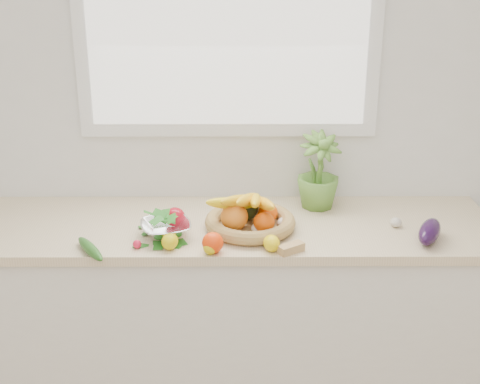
{
  "coord_description": "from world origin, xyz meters",
  "views": [
    {
      "loc": [
        0.04,
        -0.62,
        2.07
      ],
      "look_at": [
        0.05,
        1.93,
        1.05
      ],
      "focal_mm": 50.0,
      "sensor_mm": 36.0,
      "label": 1
    }
  ],
  "objects_px": {
    "eggplant": "(430,232)",
    "fruit_basket": "(249,217)",
    "apple": "(175,218)",
    "cucumber": "(90,249)",
    "potted_herb": "(319,171)",
    "colander_with_spinach": "(166,225)"
  },
  "relations": [
    {
      "from": "cucumber",
      "to": "colander_with_spinach",
      "type": "bearing_deg",
      "value": 27.85
    },
    {
      "from": "cucumber",
      "to": "colander_with_spinach",
      "type": "distance_m",
      "value": 0.31
    },
    {
      "from": "eggplant",
      "to": "fruit_basket",
      "type": "relative_size",
      "value": 0.43
    },
    {
      "from": "cucumber",
      "to": "potted_herb",
      "type": "bearing_deg",
      "value": 26.62
    },
    {
      "from": "cucumber",
      "to": "potted_herb",
      "type": "xyz_separation_m",
      "value": [
        0.92,
        0.46,
        0.15
      ]
    },
    {
      "from": "apple",
      "to": "cucumber",
      "type": "bearing_deg",
      "value": -141.71
    },
    {
      "from": "eggplant",
      "to": "colander_with_spinach",
      "type": "distance_m",
      "value": 1.05
    },
    {
      "from": "apple",
      "to": "colander_with_spinach",
      "type": "distance_m",
      "value": 0.1
    },
    {
      "from": "cucumber",
      "to": "potted_herb",
      "type": "height_order",
      "value": "potted_herb"
    },
    {
      "from": "potted_herb",
      "to": "cucumber",
      "type": "bearing_deg",
      "value": -153.38
    },
    {
      "from": "apple",
      "to": "fruit_basket",
      "type": "xyz_separation_m",
      "value": [
        0.31,
        -0.02,
        0.01
      ]
    },
    {
      "from": "apple",
      "to": "potted_herb",
      "type": "bearing_deg",
      "value": 19.73
    },
    {
      "from": "fruit_basket",
      "to": "colander_with_spinach",
      "type": "relative_size",
      "value": 1.97
    },
    {
      "from": "cucumber",
      "to": "fruit_basket",
      "type": "bearing_deg",
      "value": 19.96
    },
    {
      "from": "apple",
      "to": "colander_with_spinach",
      "type": "height_order",
      "value": "colander_with_spinach"
    },
    {
      "from": "apple",
      "to": "cucumber",
      "type": "relative_size",
      "value": 0.38
    },
    {
      "from": "eggplant",
      "to": "fruit_basket",
      "type": "xyz_separation_m",
      "value": [
        -0.71,
        0.12,
        0.01
      ]
    },
    {
      "from": "cucumber",
      "to": "fruit_basket",
      "type": "distance_m",
      "value": 0.65
    },
    {
      "from": "potted_herb",
      "to": "apple",
      "type": "bearing_deg",
      "value": -160.27
    },
    {
      "from": "eggplant",
      "to": "fruit_basket",
      "type": "height_order",
      "value": "fruit_basket"
    },
    {
      "from": "potted_herb",
      "to": "fruit_basket",
      "type": "xyz_separation_m",
      "value": [
        -0.31,
        -0.24,
        -0.11
      ]
    },
    {
      "from": "apple",
      "to": "potted_herb",
      "type": "xyz_separation_m",
      "value": [
        0.61,
        0.22,
        0.12
      ]
    }
  ]
}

